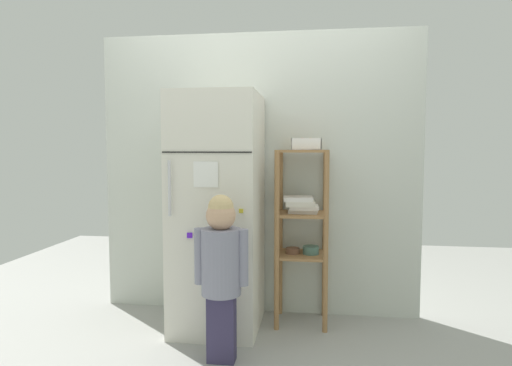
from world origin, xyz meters
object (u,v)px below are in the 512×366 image
Objects in this scene: refrigerator at (218,212)px; pantry_shelf_unit at (302,220)px; child_standing at (221,261)px; fruit_bin at (306,144)px.

refrigerator is 0.61m from pantry_shelf_unit.
child_standing is 1.09m from fruit_bin.
refrigerator is 1.64× the size of child_standing.
fruit_bin reaches higher than child_standing.
pantry_shelf_unit is 0.55m from fruit_bin.
refrigerator reaches higher than pantry_shelf_unit.
child_standing is at bearing -124.48° from pantry_shelf_unit.
pantry_shelf_unit is (0.46, 0.66, 0.15)m from child_standing.
refrigerator is at bearing 104.64° from child_standing.
refrigerator is 7.83× the size of fruit_bin.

